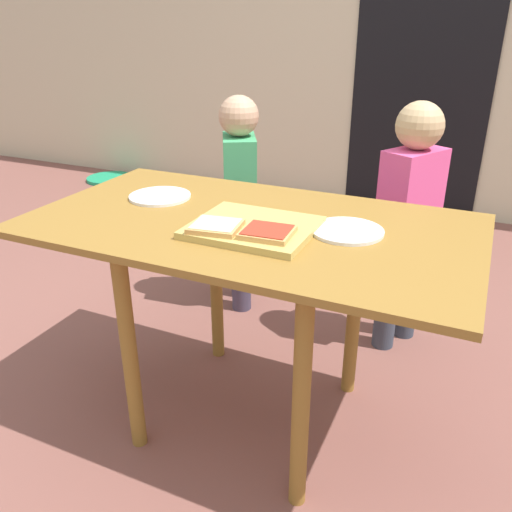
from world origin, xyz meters
TOP-DOWN VIEW (x-y plane):
  - ground_plane at (0.00, 0.00)m, footprint 16.00×16.00m
  - house_wall_back at (0.00, 2.53)m, footprint 8.00×0.20m
  - house_door at (0.12, 2.42)m, footprint 0.90×0.02m
  - dining_table at (0.00, 0.00)m, footprint 1.33×0.73m
  - cutting_board at (0.04, -0.07)m, footprint 0.34×0.29m
  - pizza_slice_near_left at (-0.04, -0.14)m, footprint 0.15×0.14m
  - pizza_slice_near_right at (0.11, -0.12)m, footprint 0.14×0.13m
  - plate_white_right at (0.29, 0.03)m, footprint 0.21×0.21m
  - plate_white_left at (-0.37, 0.08)m, footprint 0.21×0.21m
  - child_left at (-0.39, 0.72)m, footprint 0.24×0.28m
  - child_right at (0.37, 0.68)m, footprint 0.24×0.28m
  - garden_hose_coil at (-2.34, 2.16)m, footprint 0.39×0.39m

SIDE VIEW (x-z plane):
  - ground_plane at x=0.00m, z-range 0.00..0.00m
  - garden_hose_coil at x=-2.34m, z-range 0.00..0.03m
  - child_left at x=-0.39m, z-range 0.07..1.05m
  - child_right at x=0.37m, z-range 0.08..1.09m
  - dining_table at x=0.00m, z-range 0.27..0.99m
  - plate_white_right at x=0.29m, z-range 0.73..0.74m
  - plate_white_left at x=-0.37m, z-range 0.73..0.74m
  - cutting_board at x=0.04m, z-range 0.73..0.75m
  - pizza_slice_near_left at x=-0.04m, z-range 0.75..0.76m
  - pizza_slice_near_right at x=0.11m, z-range 0.75..0.76m
  - house_door at x=0.12m, z-range 0.00..2.00m
  - house_wall_back at x=0.00m, z-range 0.00..2.56m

